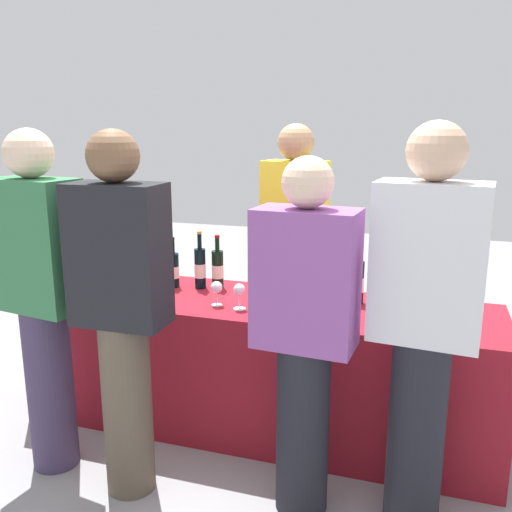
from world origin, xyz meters
The scene contains 22 objects.
ground_plane centered at (0.00, 0.00, 0.00)m, with size 12.00×12.00×0.00m, color gray.
tasting_table centered at (0.00, 0.00, 0.37)m, with size 2.58×0.68×0.74m, color maroon.
wine_bottle_0 centered at (-0.91, 0.08, 0.86)m, with size 0.07×0.07×0.33m.
wine_bottle_1 centered at (-0.78, 0.12, 0.86)m, with size 0.07×0.07×0.32m.
wine_bottle_2 centered at (-0.54, 0.11, 0.85)m, with size 0.07×0.07×0.30m.
wine_bottle_3 centered at (-0.38, 0.13, 0.87)m, with size 0.07×0.07×0.34m.
wine_bottle_4 centered at (-0.29, 0.17, 0.86)m, with size 0.07×0.07×0.31m.
wine_bottle_5 centered at (0.53, 0.13, 0.86)m, with size 0.07×0.07×0.32m.
wine_bottle_6 centered at (0.66, 0.08, 0.87)m, with size 0.07×0.07×0.34m.
wine_glass_0 centered at (-0.65, -0.09, 0.85)m, with size 0.07×0.07×0.15m.
wine_glass_1 centered at (-0.17, -0.14, 0.84)m, with size 0.06×0.06×0.13m.
wine_glass_2 centered at (-0.04, -0.16, 0.84)m, with size 0.06×0.06×0.14m.
wine_glass_3 centered at (0.29, -0.17, 0.85)m, with size 0.07×0.07×0.15m.
wine_glass_4 centered at (0.79, -0.07, 0.84)m, with size 0.07×0.07×0.13m.
wine_glass_5 centered at (0.92, -0.10, 0.84)m, with size 0.07×0.07×0.13m.
ice_bucket centered at (0.91, 0.04, 0.84)m, with size 0.22×0.22×0.20m, color silver.
server_pouring centered at (0.06, 0.63, 0.92)m, with size 0.42×0.27×1.69m.
guest_0 centered at (-0.85, -0.66, 0.90)m, with size 0.44×0.28×1.66m.
guest_1 centered at (-0.39, -0.71, 0.90)m, with size 0.41×0.23×1.66m.
guest_2 centered at (0.41, -0.60, 0.83)m, with size 0.43×0.26×1.56m.
guest_3 centered at (0.88, -0.55, 0.91)m, with size 0.45×0.28×1.69m.
menu_board centered at (-1.19, 0.83, 0.37)m, with size 0.52×0.03×0.74m, color white.
Camera 1 is at (0.88, -2.74, 1.67)m, focal length 38.87 mm.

